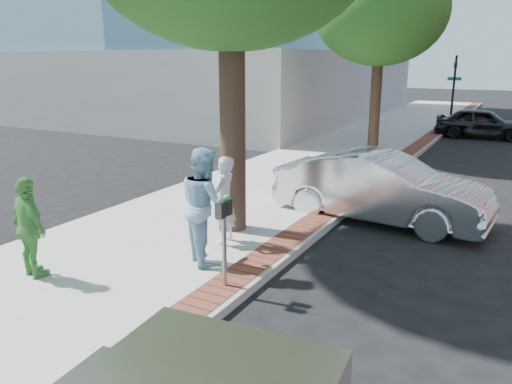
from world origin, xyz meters
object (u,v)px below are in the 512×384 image
Objects in this scene: person_officer at (205,205)px; bg_car at (482,123)px; person_gray at (224,201)px; person_green at (30,228)px; parking_meter at (224,222)px; sedan_silver at (381,188)px.

bg_car is (2.85, 18.76, -0.46)m from person_officer.
person_gray is 1.02× the size of person_green.
parking_meter is at bearing 26.12° from person_gray.
bg_car is at bearing 1.57° from sedan_silver.
person_officer is 1.21× the size of person_green.
person_green reaches higher than parking_meter.
person_green is at bearing -40.56° from person_gray.
sedan_silver is at bearing 174.22° from bg_car.
person_green is (-2.94, -1.20, -0.21)m from parking_meter.
sedan_silver is at bearing 140.40° from person_gray.
person_green is at bearing 164.18° from bg_car.
sedan_silver is 14.63m from bg_car.
parking_meter is 0.86× the size of person_gray.
bg_car is at bearing -90.21° from person_green.
person_officer is at bearing 5.07° from person_gray.
person_gray is at bearing 122.29° from parking_meter.
person_gray reaches higher than parking_meter.
person_officer is 0.49× the size of bg_car.
person_officer is 4.62m from sedan_silver.
person_gray is at bearing 168.03° from bg_car.
person_green is (-2.11, -1.92, -0.18)m from person_officer.
parking_meter is 0.36× the size of bg_car.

